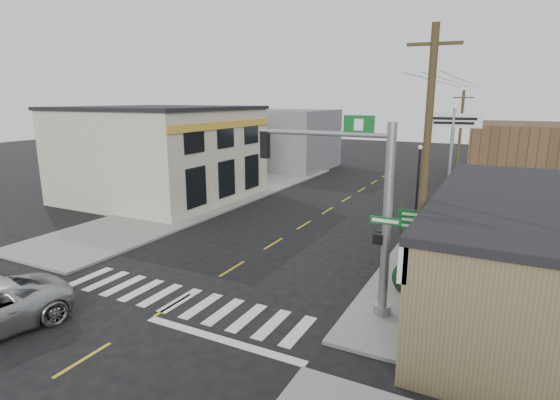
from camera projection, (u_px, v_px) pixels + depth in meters
The scene contains 19 objects.
ground at pixel (173, 305), 16.41m from camera, with size 140.00×140.00×0.00m, color black.
sidewalk_right at pixel (463, 241), 23.64m from camera, with size 6.00×38.00×0.13m, color slate.
sidewalk_left at pixel (197, 205), 31.66m from camera, with size 6.00×38.00×0.13m, color slate.
center_line at pixel (273, 244), 23.33m from camera, with size 0.12×56.00×0.01m, color gold.
crosswalk at pixel (180, 300), 16.75m from camera, with size 11.00×2.20×0.01m, color silver.
left_building at pixel (161, 154), 33.56m from camera, with size 12.00×12.00×6.80m, color beige.
bldg_distant_right at pixel (524, 157), 36.41m from camera, with size 8.00×10.00×5.60m, color brown.
bldg_distant_left at pixel (288, 139), 48.31m from camera, with size 9.00×10.00×6.40m, color slate.
traffic_signal_pole at pixel (364, 198), 14.93m from camera, with size 5.44×0.40×6.89m.
guide_sign at pixel (414, 226), 20.12m from camera, with size 1.52×0.13×2.65m.
fire_hydrant at pixel (432, 283), 17.15m from camera, with size 0.21×0.21×0.67m.
ped_crossing_sign at pixel (432, 222), 20.29m from camera, with size 1.04×0.07×2.69m.
lamp_post at pixel (419, 182), 24.72m from camera, with size 0.64×0.50×4.91m.
dance_center_sign at pixel (452, 137), 26.78m from camera, with size 3.24×0.20×6.87m.
bare_tree at pixel (445, 223), 14.63m from camera, with size 2.14×2.14×4.27m.
shrub_front at pixel (409, 278), 17.29m from camera, with size 1.35×1.35×1.01m, color #183818.
shrub_back at pixel (500, 263), 19.00m from camera, with size 1.20×1.20×0.90m, color black.
utility_pole_near at pixel (425, 173), 14.66m from camera, with size 1.70×0.25×9.75m.
utility_pole_far at pixel (459, 145), 31.89m from camera, with size 1.40×0.21×8.04m.
Camera 1 is at (10.48, -11.59, 7.54)m, focal length 28.00 mm.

